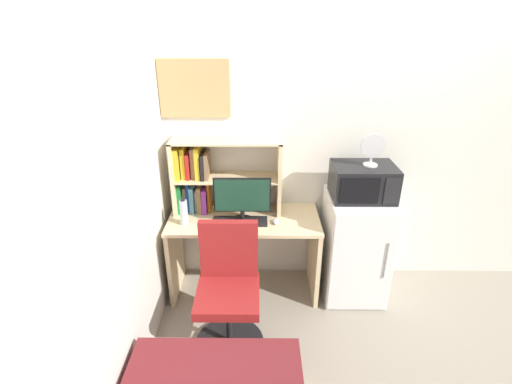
# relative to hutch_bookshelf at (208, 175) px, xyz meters

# --- Properties ---
(wall_back) EXTENTS (6.40, 0.04, 2.60)m
(wall_back) POSITION_rel_hutch_bookshelf_xyz_m (1.62, 0.15, 0.25)
(wall_back) COLOR silver
(wall_back) RESTS_ON ground_plane
(wall_left) EXTENTS (0.04, 4.40, 2.60)m
(wall_left) POSITION_rel_hutch_bookshelf_xyz_m (-0.40, -1.47, 0.25)
(wall_left) COLOR silver
(wall_left) RESTS_ON ground_plane
(desk) EXTENTS (1.25, 0.56, 0.73)m
(desk) POSITION_rel_hutch_bookshelf_xyz_m (0.30, -0.15, -0.54)
(desk) COLOR beige
(desk) RESTS_ON ground_plane
(hutch_bookshelf) EXTENTS (0.90, 0.28, 0.63)m
(hutch_bookshelf) POSITION_rel_hutch_bookshelf_xyz_m (0.00, 0.00, 0.00)
(hutch_bookshelf) COLOR beige
(hutch_bookshelf) RESTS_ON desk
(monitor) EXTENTS (0.45, 0.21, 0.39)m
(monitor) POSITION_rel_hutch_bookshelf_xyz_m (0.29, -0.23, -0.11)
(monitor) COLOR black
(monitor) RESTS_ON desk
(keyboard) EXTENTS (0.44, 0.15, 0.02)m
(keyboard) POSITION_rel_hutch_bookshelf_xyz_m (0.27, -0.23, -0.31)
(keyboard) COLOR black
(keyboard) RESTS_ON desk
(computer_mouse) EXTENTS (0.05, 0.09, 0.03)m
(computer_mouse) POSITION_rel_hutch_bookshelf_xyz_m (0.56, -0.24, -0.31)
(computer_mouse) COLOR silver
(computer_mouse) RESTS_ON desk
(water_bottle) EXTENTS (0.06, 0.06, 0.23)m
(water_bottle) POSITION_rel_hutch_bookshelf_xyz_m (-0.17, -0.26, -0.21)
(water_bottle) COLOR silver
(water_bottle) RESTS_ON desk
(mini_fridge) EXTENTS (0.51, 0.55, 0.94)m
(mini_fridge) POSITION_rel_hutch_bookshelf_xyz_m (1.25, -0.18, -0.58)
(mini_fridge) COLOR white
(mini_fridge) RESTS_ON ground_plane
(microwave) EXTENTS (0.49, 0.36, 0.27)m
(microwave) POSITION_rel_hutch_bookshelf_xyz_m (1.25, -0.17, 0.02)
(microwave) COLOR black
(microwave) RESTS_ON mini_fridge
(desk_fan) EXTENTS (0.19, 0.11, 0.26)m
(desk_fan) POSITION_rel_hutch_bookshelf_xyz_m (1.29, -0.18, 0.30)
(desk_fan) COLOR silver
(desk_fan) RESTS_ON microwave
(desk_chair) EXTENTS (0.51, 0.51, 0.95)m
(desk_chair) POSITION_rel_hutch_bookshelf_xyz_m (0.21, -0.75, -0.64)
(desk_chair) COLOR black
(desk_chair) RESTS_ON ground_plane
(wall_corkboard) EXTENTS (0.56, 0.02, 0.45)m
(wall_corkboard) POSITION_rel_hutch_bookshelf_xyz_m (-0.09, 0.12, 0.69)
(wall_corkboard) COLOR tan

